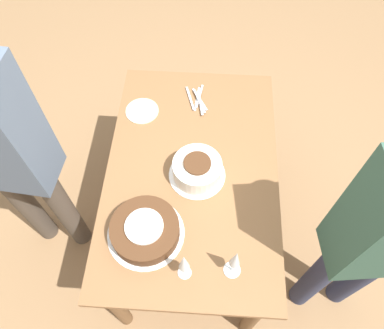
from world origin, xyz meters
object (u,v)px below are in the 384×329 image
(cake_front_chocolate, at_px, (145,230))
(wine_glass_near, at_px, (235,260))
(cake_center_white, at_px, (197,169))
(wine_glass_far, at_px, (185,263))

(cake_front_chocolate, relative_size, wine_glass_near, 1.54)
(wine_glass_near, bearing_deg, cake_center_white, -159.23)
(cake_front_chocolate, xyz_separation_m, wine_glass_far, (0.16, 0.18, 0.10))
(cake_center_white, distance_m, wine_glass_far, 0.48)
(cake_center_white, relative_size, cake_front_chocolate, 0.80)
(cake_center_white, height_order, cake_front_chocolate, cake_center_white)
(cake_front_chocolate, relative_size, wine_glass_far, 1.60)
(cake_front_chocolate, bearing_deg, wine_glass_far, 48.72)
(wine_glass_near, height_order, wine_glass_far, wine_glass_near)
(cake_front_chocolate, height_order, wine_glass_far, wine_glass_far)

